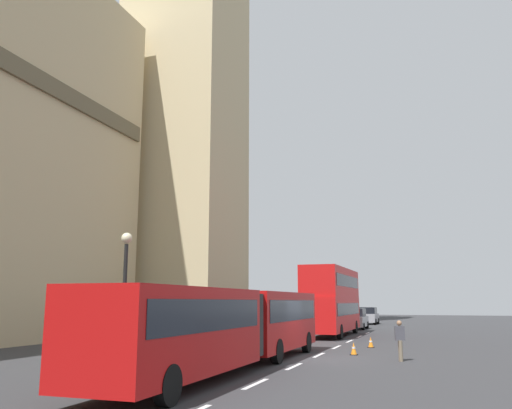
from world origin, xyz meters
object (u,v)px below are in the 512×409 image
at_px(traffic_cone_west, 354,349).
at_px(traffic_cone_middle, 371,342).
at_px(double_decker_bus, 332,298).
at_px(sedan_lead, 356,319).
at_px(articulated_bus, 232,321).
at_px(street_lamp, 125,287).
at_px(pedestrian_near_cones, 400,339).
at_px(sedan_trailing, 369,316).

height_order(traffic_cone_west, traffic_cone_middle, same).
relative_size(double_decker_bus, sedan_lead, 2.47).
bearing_deg(traffic_cone_west, double_decker_bus, 14.61).
relative_size(articulated_bus, double_decker_bus, 1.61).
xyz_separation_m(traffic_cone_west, traffic_cone_middle, (4.30, -0.29, 0.00)).
bearing_deg(articulated_bus, sedan_lead, -0.50).
xyz_separation_m(articulated_bus, traffic_cone_middle, (11.08, -3.82, -1.46)).
bearing_deg(sedan_lead, double_decker_bus, 178.46).
xyz_separation_m(articulated_bus, double_decker_bus, (20.31, 0.00, 0.96)).
relative_size(traffic_cone_middle, street_lamp, 0.11).
bearing_deg(pedestrian_near_cones, sedan_trailing, 8.85).
height_order(street_lamp, pedestrian_near_cones, street_lamp).
xyz_separation_m(traffic_cone_middle, pedestrian_near_cones, (-6.34, -1.99, 0.63)).
height_order(sedan_trailing, traffic_cone_middle, sedan_trailing).
height_order(traffic_cone_west, pedestrian_near_cones, pedestrian_near_cones).
distance_m(traffic_cone_west, pedestrian_near_cones, 3.12).
relative_size(sedan_trailing, pedestrian_near_cones, 2.60).
bearing_deg(traffic_cone_middle, traffic_cone_west, 176.10).
bearing_deg(double_decker_bus, street_lamp, 167.77).
height_order(articulated_bus, sedan_lead, articulated_bus).
bearing_deg(double_decker_bus, traffic_cone_west, -165.39).
xyz_separation_m(articulated_bus, traffic_cone_west, (6.77, -3.53, -1.46)).
distance_m(articulated_bus, pedestrian_near_cones, 7.54).
bearing_deg(street_lamp, sedan_lead, -8.83).
relative_size(articulated_bus, traffic_cone_middle, 30.22).
bearing_deg(sedan_trailing, street_lamp, 173.72).
distance_m(traffic_cone_middle, pedestrian_near_cones, 6.67).
height_order(sedan_trailing, street_lamp, street_lamp).
height_order(articulated_bus, double_decker_bus, double_decker_bus).
xyz_separation_m(double_decker_bus, traffic_cone_middle, (-9.24, -3.82, -2.43)).
xyz_separation_m(double_decker_bus, sedan_trailing, (21.10, -0.11, -1.80)).
relative_size(sedan_trailing, traffic_cone_west, 7.59).
height_order(traffic_cone_middle, pedestrian_near_cones, pedestrian_near_cones).
bearing_deg(street_lamp, traffic_cone_west, -47.99).
bearing_deg(sedan_lead, articulated_bus, 179.50).
distance_m(double_decker_bus, sedan_trailing, 21.17).
distance_m(double_decker_bus, street_lamp, 21.26).
relative_size(double_decker_bus, traffic_cone_west, 18.73).
relative_size(articulated_bus, sedan_lead, 3.98).
bearing_deg(street_lamp, pedestrian_near_cones, -63.25).
bearing_deg(traffic_cone_west, sedan_trailing, 5.65).
relative_size(traffic_cone_west, traffic_cone_middle, 1.00).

